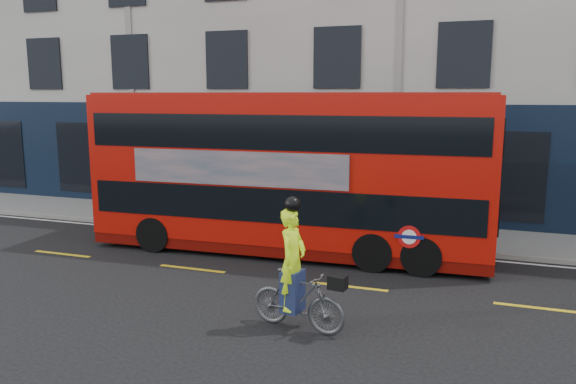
% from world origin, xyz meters
% --- Properties ---
extents(ground, '(120.00, 120.00, 0.00)m').
position_xyz_m(ground, '(0.00, 0.00, 0.00)').
color(ground, black).
rests_on(ground, ground).
extents(pavement, '(60.00, 3.00, 0.12)m').
position_xyz_m(pavement, '(0.00, 6.50, 0.06)').
color(pavement, gray).
rests_on(pavement, ground).
extents(kerb, '(60.00, 0.12, 0.13)m').
position_xyz_m(kerb, '(0.00, 5.00, 0.07)').
color(kerb, gray).
rests_on(kerb, ground).
extents(building_terrace, '(50.00, 10.07, 15.00)m').
position_xyz_m(building_terrace, '(0.00, 12.94, 7.49)').
color(building_terrace, beige).
rests_on(building_terrace, ground).
extents(road_edge_line, '(58.00, 0.10, 0.01)m').
position_xyz_m(road_edge_line, '(0.00, 4.70, 0.00)').
color(road_edge_line, silver).
rests_on(road_edge_line, ground).
extents(lane_dashes, '(58.00, 0.12, 0.01)m').
position_xyz_m(lane_dashes, '(0.00, 1.50, 0.00)').
color(lane_dashes, gold).
rests_on(lane_dashes, ground).
extents(bus, '(10.90, 2.86, 4.36)m').
position_xyz_m(bus, '(-2.25, 3.80, 2.23)').
color(bus, '#B30F07').
rests_on(bus, ground).
extents(cyclist, '(1.94, 0.82, 2.50)m').
position_xyz_m(cyclist, '(-0.40, -1.09, 0.84)').
color(cyclist, '#4D5052').
rests_on(cyclist, ground).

